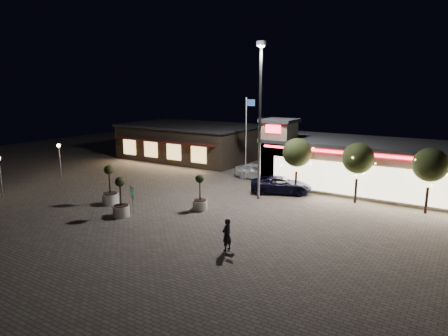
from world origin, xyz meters
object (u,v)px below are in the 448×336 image
Objects in this scene: pickup_truck at (281,185)px; pedestrian at (227,235)px; valet_sign at (132,194)px; planter_left at (110,192)px; planter_mid at (121,204)px; white_sedan at (258,172)px.

pickup_truck is 13.06m from pedestrian.
valet_sign reaches higher than pedestrian.
planter_left is 1.09× the size of planter_mid.
pickup_truck is at bearing 58.16° from valet_sign.
planter_mid is at bearing 126.09° from pickup_truck.
pickup_truck is 14.13m from planter_left.
planter_mid is at bearing -29.78° from planter_left.
planter_left is (-5.86, -13.53, 0.17)m from white_sedan.
pedestrian is 0.91× the size of valet_sign.
planter_left reaches higher than valet_sign.
pedestrian is 0.59× the size of planter_left.
pedestrian is 9.42m from valet_sign.
valet_sign is (-2.70, -14.27, 0.63)m from white_sedan.
white_sedan reaches higher than pickup_truck.
valet_sign is (3.15, -0.74, 0.46)m from planter_left.
planter_left is 1.53× the size of valet_sign.
pickup_truck is at bearing 59.56° from planter_mid.
valet_sign is at bearing -91.27° from pedestrian.
planter_left reaches higher than pickup_truck.
white_sedan is 1.62× the size of planter_mid.
planter_mid is at bearing -85.38° from pedestrian.
pedestrian is at bearing -12.47° from planter_left.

